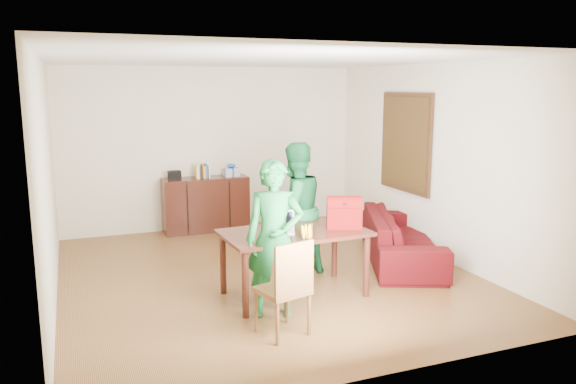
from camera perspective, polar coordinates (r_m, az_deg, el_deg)
name	(u,v)px	position (r m, az deg, el deg)	size (l,w,h in m)	color
room	(264,173)	(7.08, -2.49, 1.96)	(5.20, 5.70, 2.90)	#492712
table	(294,239)	(6.41, 0.65, -4.81)	(1.67, 1.00, 0.76)	black
chair	(283,307)	(5.53, -0.46, -11.61)	(0.53, 0.51, 0.96)	brown
person_near	(275,239)	(5.82, -1.38, -4.79)	(0.60, 0.40, 1.66)	#155E28
person_far	(295,209)	(7.09, 0.68, -1.78)	(0.83, 0.64, 1.70)	#15602F
laptop	(280,229)	(6.30, -0.79, -3.76)	(0.38, 0.32, 0.23)	white
bananas	(306,236)	(6.05, 1.89, -4.51)	(0.17, 0.10, 0.06)	gold
bottle	(310,229)	(6.09, 2.25, -3.82)	(0.06, 0.06, 0.18)	#503312
red_bag	(344,215)	(6.53, 5.72, -2.38)	(0.40, 0.23, 0.29)	maroon
sofa	(402,237)	(7.94, 11.46, -4.51)	(2.25, 0.88, 0.66)	#350613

